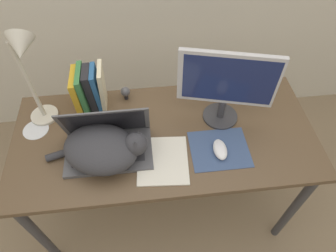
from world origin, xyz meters
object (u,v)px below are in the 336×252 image
object	(u,v)px
notepad	(163,160)
external_monitor	(227,85)
cat	(103,148)
cd_disc	(36,130)
computer_mouse	(220,149)
desk_lamp	(26,65)
laptop	(108,143)
webcam	(125,92)
book_row	(89,89)

from	to	relation	value
notepad	external_monitor	bearing A→B (deg)	35.71
cat	cd_disc	distance (m)	0.39
cat	computer_mouse	size ratio (longest dim) A/B	4.11
desk_lamp	computer_mouse	bearing A→B (deg)	-19.68
laptop	cat	world-z (taller)	laptop
laptop	webcam	bearing A→B (deg)	74.63
external_monitor	laptop	bearing A→B (deg)	-166.62
laptop	book_row	xyz separation A→B (m)	(-0.08, 0.28, 0.06)
computer_mouse	desk_lamp	bearing A→B (deg)	160.32
cat	desk_lamp	xyz separation A→B (m)	(-0.26, 0.25, 0.27)
laptop	cat	bearing A→B (deg)	-105.24
external_monitor	cat	bearing A→B (deg)	-162.07
external_monitor	desk_lamp	distance (m)	0.83
external_monitor	computer_mouse	size ratio (longest dim) A/B	3.86
desk_lamp	cd_disc	world-z (taller)	desk_lamp
external_monitor	book_row	bearing A→B (deg)	166.31
laptop	book_row	distance (m)	0.30
laptop	external_monitor	distance (m)	0.58
computer_mouse	book_row	size ratio (longest dim) A/B	0.46
laptop	computer_mouse	world-z (taller)	laptop
computer_mouse	book_row	distance (m)	0.68
laptop	cd_disc	size ratio (longest dim) A/B	3.16
external_monitor	desk_lamp	world-z (taller)	desk_lamp
laptop	cat	size ratio (longest dim) A/B	0.85
book_row	cd_disc	bearing A→B (deg)	-153.41
laptop	webcam	size ratio (longest dim) A/B	5.20
notepad	computer_mouse	bearing A→B (deg)	3.65
computer_mouse	notepad	distance (m)	0.26
computer_mouse	webcam	world-z (taller)	webcam
cat	cd_disc	world-z (taller)	cat
desk_lamp	notepad	world-z (taller)	desk_lamp
book_row	cat	bearing A→B (deg)	-77.91
laptop	external_monitor	world-z (taller)	external_monitor
cat	desk_lamp	distance (m)	0.45
cat	book_row	bearing A→B (deg)	102.09
computer_mouse	book_row	xyz separation A→B (m)	(-0.57, 0.35, 0.09)
external_monitor	computer_mouse	bearing A→B (deg)	-103.15
notepad	webcam	bearing A→B (deg)	110.47
webcam	cat	bearing A→B (deg)	-105.35
laptop	notepad	bearing A→B (deg)	-21.47
computer_mouse	desk_lamp	xyz separation A→B (m)	(-0.77, 0.27, 0.32)
external_monitor	notepad	size ratio (longest dim) A/B	1.61
laptop	external_monitor	size ratio (longest dim) A/B	0.90
book_row	cd_disc	world-z (taller)	book_row
cat	notepad	distance (m)	0.26
external_monitor	notepad	world-z (taller)	external_monitor
desk_lamp	notepad	xyz separation A→B (m)	(0.51, -0.29, -0.34)
book_row	computer_mouse	bearing A→B (deg)	-31.66
book_row	notepad	world-z (taller)	book_row
cat	notepad	world-z (taller)	cat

